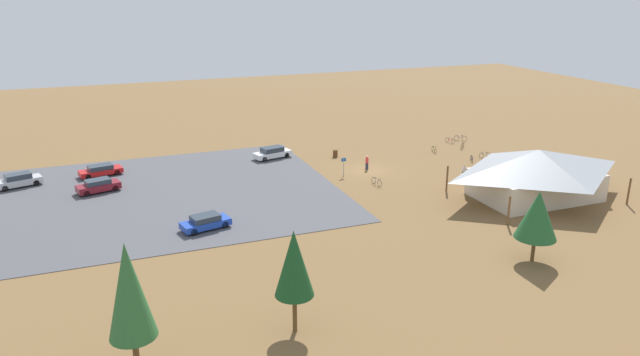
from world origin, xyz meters
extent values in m
plane|color=brown|center=(0.00, 0.00, 0.00)|extent=(160.00, 160.00, 0.00)
cube|color=#4C4C51|center=(24.53, 0.11, 0.03)|extent=(37.41, 30.12, 0.05)
cube|color=beige|center=(-11.91, 14.86, 1.40)|extent=(11.89, 7.49, 2.79)
pyramid|color=#93999E|center=(-11.91, 14.86, 3.95)|extent=(15.00, 10.60, 2.32)
cylinder|color=brown|center=(-19.18, 9.80, 1.40)|extent=(0.20, 0.20, 2.79)
cylinder|color=brown|center=(-4.64, 9.80, 1.40)|extent=(0.20, 0.20, 2.79)
cylinder|color=brown|center=(-19.18, 19.93, 1.40)|extent=(0.20, 0.20, 2.79)
cylinder|color=brown|center=(-4.64, 19.93, 1.40)|extent=(0.20, 0.20, 2.79)
cylinder|color=brown|center=(1.31, -6.75, 0.45)|extent=(0.60, 0.60, 0.90)
cylinder|color=#99999E|center=(3.47, 0.91, 1.10)|extent=(0.08, 0.08, 2.20)
cube|color=#1959B2|center=(3.47, 0.91, 1.90)|extent=(0.56, 0.04, 0.40)
cylinder|color=brown|center=(-1.64, 26.78, 1.00)|extent=(0.30, 0.30, 2.00)
cone|color=#235B2D|center=(-1.64, 26.78, 3.93)|extent=(3.26, 3.26, 3.86)
cylinder|color=brown|center=(19.17, 29.46, 1.29)|extent=(0.28, 0.28, 2.59)
cone|color=#194C23|center=(19.17, 29.46, 4.74)|extent=(2.45, 2.45, 4.31)
cylinder|color=brown|center=(28.79, 30.64, 1.32)|extent=(0.34, 0.34, 2.64)
cone|color=#2D6633|center=(28.79, 30.64, 5.39)|extent=(2.60, 2.60, 5.52)
torus|color=black|center=(-16.20, -7.97, 0.34)|extent=(0.16, 0.67, 0.68)
torus|color=black|center=(-16.40, -6.89, 0.34)|extent=(0.16, 0.67, 0.68)
cylinder|color=red|center=(-16.30, -7.43, 0.45)|extent=(0.22, 1.00, 0.04)
cylinder|color=red|center=(-16.26, -7.62, 0.55)|extent=(0.04, 0.04, 0.43)
cube|color=black|center=(-16.26, -7.62, 0.77)|extent=(0.12, 0.21, 0.05)
cylinder|color=red|center=(-16.38, -7.00, 0.54)|extent=(0.04, 0.04, 0.41)
cylinder|color=black|center=(-16.38, -7.00, 0.75)|extent=(0.48, 0.12, 0.03)
torus|color=black|center=(1.57, 4.88, 0.38)|extent=(0.17, 0.75, 0.75)
torus|color=black|center=(1.38, 5.96, 0.38)|extent=(0.17, 0.75, 0.75)
cylinder|color=silver|center=(1.48, 5.42, 0.50)|extent=(0.21, 1.00, 0.04)
cylinder|color=silver|center=(1.51, 5.23, 0.58)|extent=(0.04, 0.04, 0.41)
cube|color=black|center=(1.51, 5.23, 0.79)|extent=(0.11, 0.21, 0.05)
cylinder|color=silver|center=(1.40, 5.85, 0.61)|extent=(0.04, 0.04, 0.47)
cylinder|color=black|center=(1.40, 5.85, 0.84)|extent=(0.48, 0.11, 0.03)
torus|color=black|center=(-13.99, 0.88, 0.32)|extent=(0.31, 0.60, 0.64)
torus|color=black|center=(-13.55, 1.80, 0.32)|extent=(0.31, 0.60, 0.64)
cylinder|color=#2347B7|center=(-13.77, 1.34, 0.43)|extent=(0.44, 0.86, 0.04)
cylinder|color=#2347B7|center=(-13.85, 1.18, 0.51)|extent=(0.04, 0.04, 0.38)
cube|color=black|center=(-13.85, 1.18, 0.70)|extent=(0.16, 0.21, 0.05)
cylinder|color=#2347B7|center=(-13.60, 1.71, 0.51)|extent=(0.04, 0.04, 0.39)
cylinder|color=black|center=(-13.60, 1.71, 0.71)|extent=(0.45, 0.24, 0.03)
torus|color=black|center=(-11.75, -4.56, 0.34)|extent=(0.19, 0.68, 0.68)
torus|color=black|center=(-11.51, -3.51, 0.34)|extent=(0.19, 0.68, 0.68)
cylinder|color=yellow|center=(-11.63, -4.03, 0.46)|extent=(0.26, 0.98, 0.04)
cylinder|color=yellow|center=(-11.67, -4.22, 0.54)|extent=(0.04, 0.04, 0.39)
cube|color=black|center=(-11.67, -4.22, 0.74)|extent=(0.12, 0.21, 0.05)
cylinder|color=yellow|center=(-11.54, -3.61, 0.59)|extent=(0.04, 0.04, 0.50)
cylinder|color=black|center=(-11.54, -3.61, 0.84)|extent=(0.48, 0.14, 0.03)
torus|color=black|center=(-16.76, 0.72, 0.33)|extent=(0.67, 0.15, 0.67)
torus|color=black|center=(-15.78, 0.56, 0.33)|extent=(0.67, 0.15, 0.67)
cylinder|color=#B7B7BC|center=(-16.27, 0.64, 0.44)|extent=(0.91, 0.18, 0.04)
cylinder|color=#B7B7BC|center=(-16.45, 0.67, 0.54)|extent=(0.04, 0.04, 0.41)
cube|color=black|center=(-16.45, 0.67, 0.74)|extent=(0.21, 0.11, 0.05)
cylinder|color=#B7B7BC|center=(-15.88, 0.57, 0.54)|extent=(0.04, 0.04, 0.40)
cylinder|color=black|center=(-15.88, 0.57, 0.74)|extent=(0.11, 0.48, 0.03)
torus|color=black|center=(-18.80, -7.58, 0.38)|extent=(0.62, 0.48, 0.75)
torus|color=black|center=(-17.94, -8.23, 0.38)|extent=(0.62, 0.48, 0.75)
cylinder|color=#722D9E|center=(-18.37, -7.91, 0.50)|extent=(0.81, 0.62, 0.04)
cylinder|color=#722D9E|center=(-18.53, -7.79, 0.60)|extent=(0.04, 0.04, 0.44)
cube|color=black|center=(-18.53, -7.79, 0.82)|extent=(0.21, 0.18, 0.05)
cylinder|color=#722D9E|center=(-18.03, -8.16, 0.60)|extent=(0.04, 0.04, 0.46)
cylinder|color=black|center=(-18.03, -8.16, 0.83)|extent=(0.31, 0.40, 0.03)
torus|color=black|center=(-15.80, -3.89, 0.34)|extent=(0.54, 0.49, 0.69)
torus|color=black|center=(-16.54, -4.55, 0.34)|extent=(0.54, 0.49, 0.69)
cylinder|color=orange|center=(-16.17, -4.22, 0.46)|extent=(0.71, 0.64, 0.04)
cylinder|color=orange|center=(-16.04, -4.11, 0.55)|extent=(0.04, 0.04, 0.41)
cube|color=black|center=(-16.04, -4.11, 0.75)|extent=(0.20, 0.19, 0.05)
cylinder|color=orange|center=(-16.47, -4.49, 0.55)|extent=(0.04, 0.04, 0.42)
cylinder|color=black|center=(-16.47, -4.49, 0.76)|extent=(0.34, 0.38, 0.03)
cube|color=white|center=(9.07, -8.90, 0.59)|extent=(5.08, 2.89, 0.64)
cube|color=#2D3842|center=(9.07, -8.90, 1.20)|extent=(2.98, 2.17, 0.58)
cylinder|color=black|center=(10.46, -7.75, 0.37)|extent=(0.67, 0.37, 0.64)
cylinder|color=black|center=(10.84, -9.27, 0.37)|extent=(0.67, 0.37, 0.64)
cylinder|color=black|center=(7.30, -8.53, 0.37)|extent=(0.67, 0.37, 0.64)
cylinder|color=black|center=(7.68, -10.06, 0.37)|extent=(0.67, 0.37, 0.64)
cube|color=#1E42B2|center=(21.30, 10.99, 0.56)|extent=(4.65, 2.79, 0.58)
cube|color=#2D3842|center=(21.30, 10.99, 1.10)|extent=(2.74, 2.13, 0.51)
cylinder|color=black|center=(22.55, 12.12, 0.37)|extent=(0.67, 0.36, 0.64)
cylinder|color=black|center=(22.93, 10.55, 0.37)|extent=(0.67, 0.36, 0.64)
cylinder|color=black|center=(19.68, 11.44, 0.37)|extent=(0.67, 0.36, 0.64)
cylinder|color=black|center=(20.05, 9.87, 0.37)|extent=(0.67, 0.36, 0.64)
cube|color=#BCBCC1|center=(38.00, -8.09, 0.61)|extent=(4.86, 3.01, 0.68)
cube|color=#2D3842|center=(38.00, -8.09, 1.23)|extent=(2.89, 2.22, 0.56)
cylinder|color=black|center=(39.25, -6.91, 0.37)|extent=(0.68, 0.40, 0.64)
cylinder|color=black|center=(39.70, -8.36, 0.37)|extent=(0.68, 0.40, 0.64)
cylinder|color=black|center=(36.30, -7.82, 0.37)|extent=(0.68, 0.40, 0.64)
cylinder|color=black|center=(36.75, -9.28, 0.37)|extent=(0.68, 0.40, 0.64)
cube|color=red|center=(29.58, -9.05, 0.55)|extent=(4.96, 2.74, 0.55)
cube|color=#2D3842|center=(29.58, -9.05, 1.07)|extent=(2.90, 2.09, 0.49)
cylinder|color=black|center=(30.97, -7.95, 0.37)|extent=(0.67, 0.35, 0.64)
cylinder|color=black|center=(31.31, -9.48, 0.37)|extent=(0.67, 0.35, 0.64)
cylinder|color=black|center=(27.86, -8.63, 0.37)|extent=(0.67, 0.35, 0.64)
cylinder|color=black|center=(28.19, -10.15, 0.37)|extent=(0.67, 0.35, 0.64)
cube|color=maroon|center=(29.99, -3.12, 0.62)|extent=(4.66, 2.84, 0.69)
cube|color=#2D3842|center=(29.99, -3.12, 1.20)|extent=(2.76, 2.14, 0.48)
cylinder|color=black|center=(31.21, -1.99, 0.37)|extent=(0.68, 0.38, 0.64)
cylinder|color=black|center=(31.61, -3.48, 0.37)|extent=(0.68, 0.38, 0.64)
cylinder|color=black|center=(28.36, -2.76, 0.37)|extent=(0.68, 0.38, 0.64)
cylinder|color=black|center=(28.76, -4.25, 0.37)|extent=(0.68, 0.38, 0.64)
cube|color=#2D3347|center=(-0.09, -0.32, 0.40)|extent=(0.40, 0.38, 0.80)
cylinder|color=red|center=(-0.09, -0.32, 1.14)|extent=(0.36, 0.36, 0.67)
sphere|color=tan|center=(-0.09, -0.32, 1.59)|extent=(0.24, 0.24, 0.24)
cube|color=#2D3347|center=(-8.79, 6.86, 0.42)|extent=(0.40, 0.38, 0.85)
cylinder|color=silver|center=(-8.79, 6.86, 1.12)|extent=(0.36, 0.36, 0.55)
sphere|color=tan|center=(-8.79, 6.86, 1.52)|extent=(0.24, 0.24, 0.24)
camera|label=1|loc=(29.39, 60.15, 20.66)|focal=32.99mm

